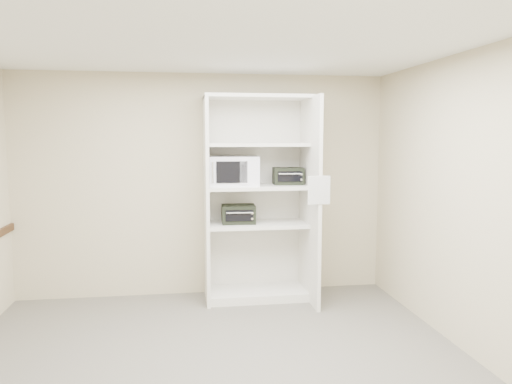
{
  "coord_description": "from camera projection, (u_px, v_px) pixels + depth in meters",
  "views": [
    {
      "loc": [
        -0.27,
        -4.11,
        1.94
      ],
      "look_at": [
        0.56,
        1.38,
        1.32
      ],
      "focal_mm": 35.0,
      "sensor_mm": 36.0,
      "label": 1
    }
  ],
  "objects": [
    {
      "name": "shelving_unit",
      "position": [
        261.0,
        205.0,
        5.94
      ],
      "size": [
        1.24,
        0.92,
        2.42
      ],
      "color": "white",
      "rests_on": "floor"
    },
    {
      "name": "wall_right",
      "position": [
        465.0,
        203.0,
        4.48
      ],
      "size": [
        0.02,
        4.0,
        2.7
      ],
      "primitive_type": "cube",
      "color": "#C4B39A",
      "rests_on": "ground"
    },
    {
      "name": "microwave",
      "position": [
        234.0,
        171.0,
        5.88
      ],
      "size": [
        0.59,
        0.46,
        0.34
      ],
      "primitive_type": "cube",
      "rotation": [
        0.0,
        0.0,
        -0.05
      ],
      "color": "white",
      "rests_on": "shelving_unit"
    },
    {
      "name": "toaster_oven_upper",
      "position": [
        288.0,
        176.0,
        6.0
      ],
      "size": [
        0.37,
        0.28,
        0.2
      ],
      "primitive_type": "cube",
      "rotation": [
        0.0,
        0.0,
        -0.06
      ],
      "color": "black",
      "rests_on": "shelving_unit"
    },
    {
      "name": "ceiling",
      "position": [
        213.0,
        42.0,
        4.0
      ],
      "size": [
        4.5,
        4.0,
        0.01
      ],
      "primitive_type": "cube",
      "color": "white"
    },
    {
      "name": "wall_front",
      "position": [
        245.0,
        273.0,
        2.18
      ],
      "size": [
        4.5,
        0.02,
        2.7
      ],
      "primitive_type": "cube",
      "color": "#C4B39A",
      "rests_on": "ground"
    },
    {
      "name": "toaster_oven_lower",
      "position": [
        238.0,
        214.0,
        5.92
      ],
      "size": [
        0.4,
        0.31,
        0.22
      ],
      "primitive_type": "cube",
      "rotation": [
        0.0,
        0.0,
        -0.04
      ],
      "color": "black",
      "rests_on": "shelving_unit"
    },
    {
      "name": "floor",
      "position": [
        216.0,
        363.0,
        4.3
      ],
      "size": [
        4.5,
        4.0,
        0.01
      ],
      "primitive_type": "cube",
      "color": "#5F5B51",
      "rests_on": "ground"
    },
    {
      "name": "wall_back",
      "position": [
        203.0,
        185.0,
        6.11
      ],
      "size": [
        4.5,
        0.02,
        2.7
      ],
      "primitive_type": "cube",
      "color": "#C4B39A",
      "rests_on": "ground"
    },
    {
      "name": "paper_sign",
      "position": [
        319.0,
        190.0,
        5.38
      ],
      "size": [
        0.24,
        0.01,
        0.3
      ],
      "primitive_type": "cube",
      "rotation": [
        0.0,
        0.0,
        -0.03
      ],
      "color": "white",
      "rests_on": "shelving_unit"
    }
  ]
}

